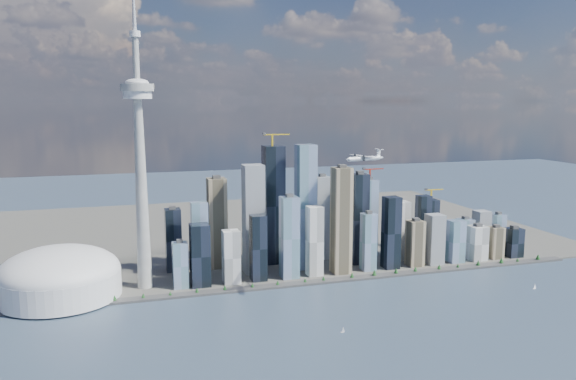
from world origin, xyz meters
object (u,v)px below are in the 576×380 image
object	(u,v)px
dome_stadium	(60,276)
sailboat_west	(343,330)
needle_tower	(140,158)
airplane	(365,158)
sailboat_east	(535,287)

from	to	relation	value
dome_stadium	sailboat_west	distance (m)	489.61
needle_tower	sailboat_west	distance (m)	451.80
needle_tower	airplane	world-z (taller)	needle_tower
needle_tower	sailboat_east	xyz separation A→B (m)	(668.04, -202.12, -232.40)
sailboat_east	airplane	bearing A→B (deg)	157.65
dome_stadium	sailboat_west	bearing A→B (deg)	-33.74
needle_tower	airplane	xyz separation A→B (m)	(342.86, -175.73, 6.43)
airplane	sailboat_west	world-z (taller)	airplane
needle_tower	airplane	bearing A→B (deg)	-27.14
needle_tower	dome_stadium	distance (m)	241.40
needle_tower	dome_stadium	bearing A→B (deg)	-175.91
dome_stadium	airplane	xyz separation A→B (m)	(482.86, -165.73, 202.84)
airplane	needle_tower	bearing A→B (deg)	142.94
needle_tower	sailboat_west	bearing A→B (deg)	-46.59
needle_tower	dome_stadium	size ratio (longest dim) A/B	2.75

